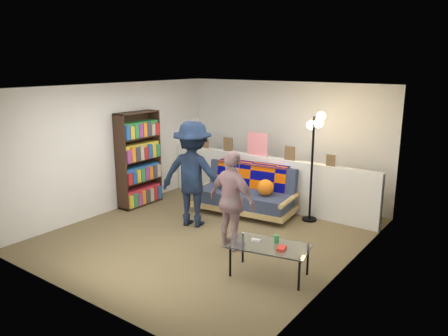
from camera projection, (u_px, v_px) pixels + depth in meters
name	position (u px, v px, depth m)	size (l,w,h in m)	color
ground	(210.00, 234.00, 7.22)	(5.00, 5.00, 0.00)	brown
room_shell	(227.00, 131.00, 7.19)	(4.60, 5.05, 2.45)	silver
half_wall_ledge	(266.00, 182.00, 8.51)	(4.45, 0.15, 1.00)	silver
ledge_decor	(256.00, 146.00, 8.46)	(2.97, 0.02, 0.45)	brown
futon_sofa	(247.00, 193.00, 8.17)	(1.95, 1.10, 0.80)	tan
bookshelf	(139.00, 162.00, 8.53)	(0.31, 0.92, 1.85)	black
coffee_table	(270.00, 247.00, 5.74)	(1.13, 0.77, 0.54)	black
floor_lamp	(315.00, 145.00, 7.54)	(0.38, 0.36, 1.95)	black
person_left	(193.00, 174.00, 7.44)	(1.17, 0.67, 1.82)	black
person_right	(232.00, 201.00, 6.50)	(0.89, 0.37, 1.51)	#CD848F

